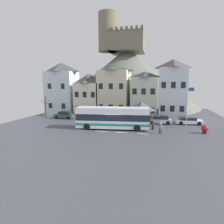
% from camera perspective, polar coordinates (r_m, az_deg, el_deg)
% --- Properties ---
extents(ground_plane, '(40.00, 60.00, 0.07)m').
position_cam_1_polar(ground_plane, '(28.67, 0.39, -5.46)').
color(ground_plane, '#474854').
extents(townhouse_00, '(6.14, 5.22, 11.50)m').
position_cam_1_polar(townhouse_00, '(43.91, -14.81, 6.70)').
color(townhouse_00, silver).
rests_on(townhouse_00, ground_plane).
extents(townhouse_01, '(5.26, 5.42, 9.07)m').
position_cam_1_polar(townhouse_01, '(41.43, -6.87, 5.15)').
color(townhouse_01, silver).
rests_on(townhouse_01, ground_plane).
extents(townhouse_02, '(6.14, 6.48, 10.82)m').
position_cam_1_polar(townhouse_02, '(40.34, 0.73, 6.37)').
color(townhouse_02, beige).
rests_on(townhouse_02, ground_plane).
extents(townhouse_03, '(5.08, 6.21, 9.36)m').
position_cam_1_polar(townhouse_03, '(39.33, 9.79, 5.13)').
color(townhouse_03, beige).
rests_on(townhouse_03, ground_plane).
extents(townhouse_04, '(5.07, 5.67, 11.56)m').
position_cam_1_polar(townhouse_04, '(39.03, 17.65, 6.45)').
color(townhouse_04, silver).
rests_on(townhouse_04, ground_plane).
extents(hilltop_castle, '(43.34, 43.34, 27.30)m').
position_cam_1_polar(hilltop_castle, '(59.60, 4.36, 10.64)').
color(hilltop_castle, slate).
rests_on(hilltop_castle, ground_plane).
extents(transit_bus, '(11.25, 3.87, 3.35)m').
position_cam_1_polar(transit_bus, '(28.94, 0.16, -1.85)').
color(transit_bus, white).
rests_on(transit_bus, ground_plane).
extents(bus_shelter, '(3.60, 3.60, 3.93)m').
position_cam_1_polar(bus_shelter, '(32.37, 8.84, 1.75)').
color(bus_shelter, '#473D33').
rests_on(bus_shelter, ground_plane).
extents(parked_car_00, '(3.85, 2.00, 1.45)m').
position_cam_1_polar(parked_car_00, '(39.16, -14.06, -0.87)').
color(parked_car_00, '#315135').
rests_on(parked_car_00, ground_plane).
extents(parked_car_01, '(4.57, 2.29, 1.21)m').
position_cam_1_polar(parked_car_01, '(35.09, 22.08, -2.46)').
color(parked_car_01, silver).
rests_on(parked_car_01, ground_plane).
extents(parked_car_02, '(4.45, 2.17, 1.28)m').
position_cam_1_polar(parked_car_02, '(35.87, -5.50, -1.60)').
color(parked_car_02, maroon).
rests_on(parked_car_02, ground_plane).
extents(parked_car_03, '(4.21, 2.08, 1.39)m').
position_cam_1_polar(parked_car_03, '(34.02, 14.22, -2.29)').
color(parked_car_03, silver).
rests_on(parked_car_03, ground_plane).
extents(pedestrian_00, '(0.35, 0.31, 1.48)m').
position_cam_1_polar(pedestrian_00, '(29.25, 12.27, -3.75)').
color(pedestrian_00, '#2D2D38').
rests_on(pedestrian_00, ground_plane).
extents(pedestrian_01, '(0.35, 0.34, 1.60)m').
position_cam_1_polar(pedestrian_01, '(27.13, 14.41, -4.47)').
color(pedestrian_01, '#38332D').
rests_on(pedestrian_01, ground_plane).
extents(public_bench, '(1.49, 0.48, 0.87)m').
position_cam_1_polar(public_bench, '(35.13, 11.16, -2.21)').
color(public_bench, '#33473D').
rests_on(public_bench, ground_plane).
extents(flagpole, '(0.95, 0.10, 6.36)m').
position_cam_1_polar(flagpole, '(33.08, 21.95, 2.39)').
color(flagpole, silver).
rests_on(flagpole, ground_plane).
extents(harbour_buoy, '(0.98, 0.98, 1.23)m').
position_cam_1_polar(harbour_buoy, '(29.47, 26.21, -4.52)').
color(harbour_buoy, black).
rests_on(harbour_buoy, ground_plane).
extents(bare_tree_00, '(1.57, 2.04, 4.55)m').
position_cam_1_polar(bare_tree_00, '(39.87, -19.36, 1.55)').
color(bare_tree_00, '#47382D').
rests_on(bare_tree_00, ground_plane).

